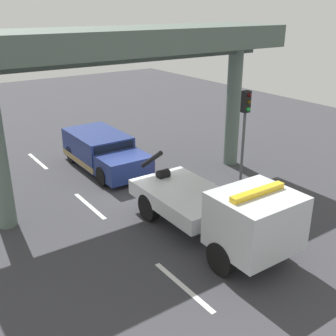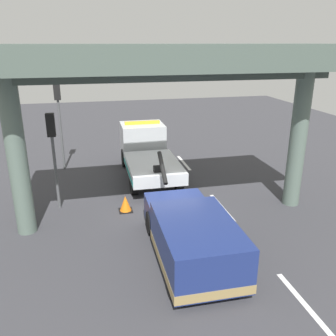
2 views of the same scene
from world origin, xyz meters
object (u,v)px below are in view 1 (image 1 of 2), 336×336
(traffic_cone_orange, at_px, (180,180))
(traffic_light_near, at_px, (245,116))
(towed_van_green, at_px, (103,152))
(tow_truck_white, at_px, (222,211))

(traffic_cone_orange, bearing_deg, traffic_light_near, 70.19)
(towed_van_green, relative_size, traffic_cone_orange, 8.01)
(tow_truck_white, height_order, traffic_light_near, traffic_light_near)
(tow_truck_white, bearing_deg, traffic_cone_orange, 159.41)
(towed_van_green, relative_size, traffic_light_near, 1.32)
(towed_van_green, height_order, traffic_light_near, traffic_light_near)
(traffic_light_near, height_order, traffic_cone_orange, traffic_light_near)
(tow_truck_white, xyz_separation_m, traffic_light_near, (-3.43, 4.30, 1.70))
(tow_truck_white, height_order, traffic_cone_orange, tow_truck_white)
(tow_truck_white, relative_size, traffic_light_near, 1.83)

